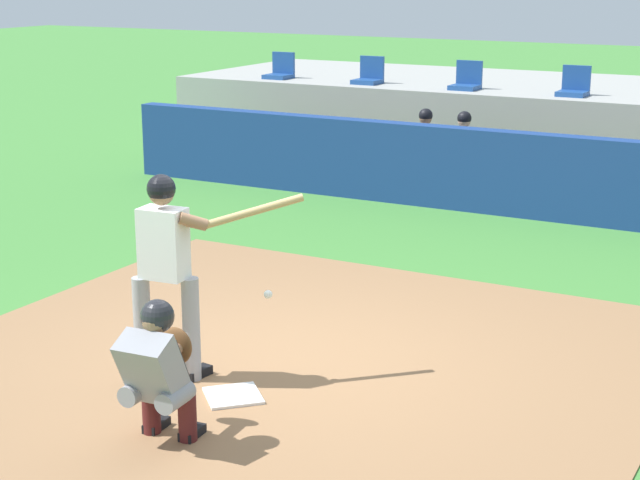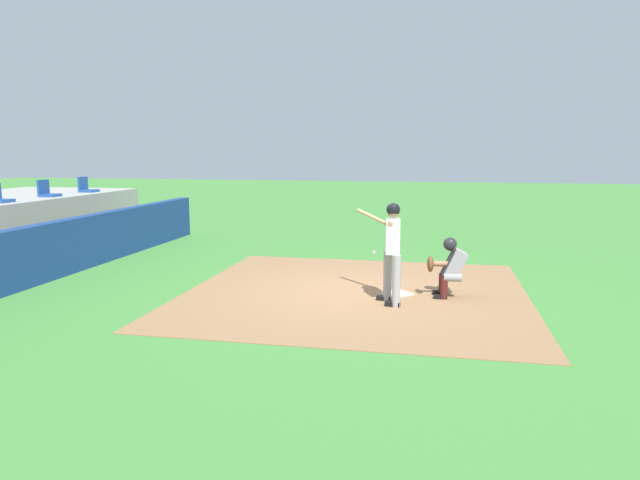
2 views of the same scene
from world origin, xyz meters
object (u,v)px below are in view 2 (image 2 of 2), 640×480
Objects in this scene: home_plate at (398,293)px; batter_at_plate at (392,246)px; stadium_seat_5 at (47,192)px; catcher_crouched at (449,265)px; stadium_seat_6 at (87,188)px.

home_plate is 1.22m from batter_at_plate.
stadium_seat_5 is at bearing 69.95° from home_plate.
home_plate is 1.10m from catcher_crouched.
stadium_seat_5 is at bearing 66.51° from batter_at_plate.
stadium_seat_5 is (3.71, 10.18, 1.51)m from home_plate.
catcher_crouched is 12.47m from stadium_seat_6.
catcher_crouched is at bearing -91.32° from home_plate.
batter_at_plate reaches higher than home_plate.
home_plate is at bearing -110.05° from stadium_seat_5.
batter_at_plate is 3.76× the size of stadium_seat_5.
stadium_seat_6 is at bearing 61.31° from home_plate.
batter_at_plate is 3.76× the size of stadium_seat_6.
batter_at_plate is at bearing -113.49° from stadium_seat_5.
batter_at_plate is 11.02m from stadium_seat_5.
batter_at_plate is at bearing 173.22° from home_plate.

